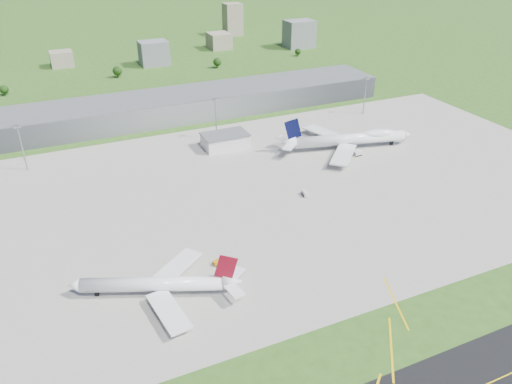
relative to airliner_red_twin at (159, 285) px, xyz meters
name	(u,v)px	position (x,y,z in m)	size (l,w,h in m)	color
ground	(185,123)	(60.59, 166.18, -4.58)	(1400.00, 1400.00, 0.00)	#2D551A
apron	(268,190)	(70.59, 56.18, -4.54)	(360.00, 190.00, 0.08)	#9A998C
terminal	(178,105)	(60.59, 181.18, 2.92)	(300.00, 42.00, 15.00)	slate
ops_building	(225,141)	(70.59, 116.18, -0.58)	(26.00, 16.00, 8.00)	silver
mast_west	(20,140)	(-39.41, 131.18, 13.13)	(3.50, 2.00, 25.90)	gray
mast_center	(216,111)	(70.59, 131.18, 13.13)	(3.50, 2.00, 25.90)	gray
mast_east	(366,89)	(180.59, 131.18, 13.13)	(3.50, 2.00, 25.90)	gray
airliner_red_twin	(159,285)	(0.00, 0.00, 0.00)	(59.65, 45.05, 17.20)	white
airliner_blue_quad	(350,139)	(137.53, 84.02, 1.32)	(80.39, 62.03, 21.23)	white
tug_yellow	(218,263)	(25.61, 8.32, -3.63)	(4.14, 3.07, 1.83)	#C2800B
van_white_near	(305,193)	(84.71, 43.55, -3.32)	(2.91, 5.16, 2.50)	silver
van_white_far	(358,154)	(136.27, 72.86, -3.26)	(5.32, 2.90, 2.63)	silver
bldg_cw	(62,59)	(0.59, 356.18, 2.42)	(20.00, 18.00, 14.00)	gray
bldg_c	(154,53)	(80.59, 326.18, 6.42)	(26.00, 20.00, 22.00)	slate
bldg_ce	(219,41)	(160.59, 366.18, 3.42)	(22.00, 24.00, 16.00)	gray
bldg_e	(299,34)	(240.59, 336.18, 9.42)	(30.00, 22.00, 28.00)	slate
bldg_tall_e	(233,19)	(200.59, 426.18, 13.42)	(20.00, 18.00, 36.00)	gray
tree_w	(4,89)	(-49.41, 281.18, 0.28)	(6.75, 6.75, 8.25)	#382314
tree_c	(117,71)	(40.59, 296.18, 1.26)	(8.10, 8.10, 9.90)	#382314
tree_e	(217,62)	(130.59, 291.18, 0.93)	(7.65, 7.65, 9.35)	#382314
tree_far_e	(298,52)	(220.59, 301.18, -0.05)	(6.30, 6.30, 7.70)	#382314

